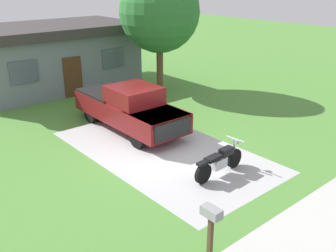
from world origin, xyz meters
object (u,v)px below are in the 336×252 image
Objects in this scene: motorcycle at (220,161)px; neighbor_house at (51,56)px; pickup_truck at (128,107)px; mailbox at (211,219)px; shade_tree at (159,12)px.

motorcycle is 13.46m from neighbor_house.
neighbor_house is at bearing 86.82° from pickup_truck.
mailbox is 0.13× the size of neighbor_house.
shade_tree is at bearing 61.68° from motorcycle.
shade_tree is 0.66× the size of neighbor_house.
shade_tree is (4.55, 3.46, 3.29)m from pickup_truck.
motorcycle is at bearing -92.50° from neighbor_house.
neighbor_house reaches higher than mailbox.
pickup_truck is at bearing -93.18° from neighbor_house.
neighbor_house is at bearing 131.06° from shade_tree.
neighbor_house reaches higher than motorcycle.
shade_tree is (4.68, 8.68, 3.77)m from motorcycle.
mailbox is at bearing -102.80° from neighbor_house.
neighbor_house is at bearing 77.20° from mailbox.
pickup_truck is 0.89× the size of shade_tree.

